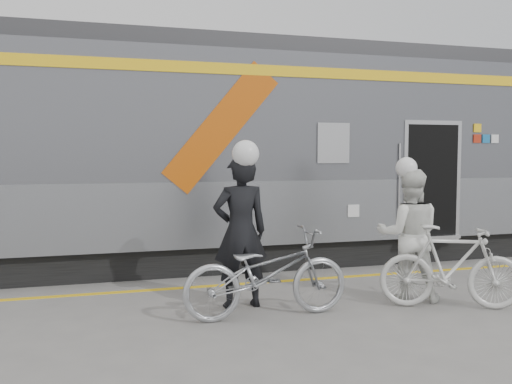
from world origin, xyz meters
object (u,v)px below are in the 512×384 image
object	(u,v)px
bicycle_left	(267,273)
bicycle_right	(451,267)
woman	(409,235)
man	(240,232)

from	to	relation	value
bicycle_left	bicycle_right	xyz separation A→B (m)	(2.47, -0.30, -0.00)
bicycle_right	woman	bearing A→B (deg)	51.85
woman	man	bearing A→B (deg)	15.99
man	bicycle_left	bearing A→B (deg)	108.86
bicycle_left	man	bearing A→B (deg)	18.86
bicycle_left	bicycle_right	distance (m)	2.49
man	bicycle_right	xyz separation A→B (m)	(2.67, -0.85, -0.46)
man	bicycle_left	size ratio (longest dim) A/B	0.95
man	woman	world-z (taller)	man
man	bicycle_right	distance (m)	2.84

